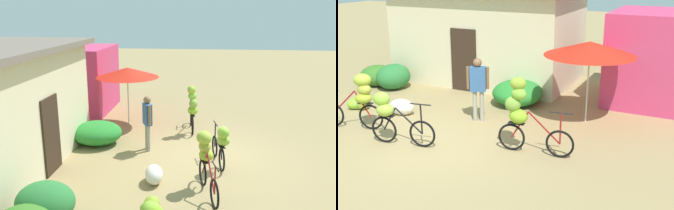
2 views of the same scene
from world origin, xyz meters
TOP-DOWN VIEW (x-y plane):
  - ground_plane at (0.00, 0.00)m, footprint 60.00×60.00m
  - shop_pink at (4.45, 5.58)m, footprint 3.20×2.80m
  - hedge_bush_front_right at (-3.72, 3.29)m, footprint 1.02×1.19m
  - hedge_bush_mid at (0.62, 3.58)m, footprint 1.46×1.56m
  - market_umbrella at (2.80, 3.05)m, footprint 2.29×2.29m
  - bicycle_leftmost at (-2.07, 0.15)m, footprint 1.66×0.60m
  - bicycle_near_pile at (-0.77, -0.24)m, footprint 1.57×0.51m
  - bicycle_center_loaded at (2.03, 0.65)m, footprint 1.69×0.43m
  - banana_pile_on_ground at (-3.28, 1.24)m, footprint 0.64×0.51m
  - produce_sack at (-1.85, 1.40)m, footprint 0.76×0.54m
  - person_vendor at (0.25, 1.90)m, footprint 0.54×0.35m

SIDE VIEW (x-z plane):
  - ground_plane at x=0.00m, z-range 0.00..0.00m
  - banana_pile_on_ground at x=-3.28m, z-range -0.01..0.33m
  - produce_sack at x=-1.85m, z-range 0.00..0.44m
  - hedge_bush_mid at x=0.62m, z-range 0.00..0.71m
  - hedge_bush_front_right at x=-3.72m, z-range 0.00..0.82m
  - bicycle_near_pile at x=-0.77m, z-range 0.10..1.32m
  - bicycle_leftmost at x=-2.07m, z-range 0.14..1.55m
  - bicycle_center_loaded at x=2.03m, z-range 0.10..1.76m
  - person_vendor at x=0.25m, z-range 0.19..1.85m
  - shop_pink at x=4.45m, z-range 0.00..2.66m
  - market_umbrella at x=2.80m, z-range 0.88..2.98m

